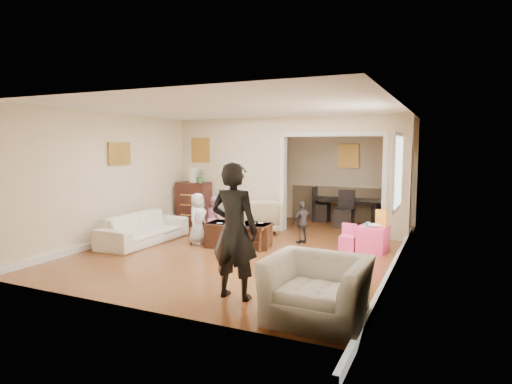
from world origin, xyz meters
The scene contains 27 objects.
floor centered at (0.00, 0.00, 0.00)m, with size 7.00×7.00×0.00m, color brown.
partition_left centered at (-1.38, 1.80, 1.30)m, with size 2.75×0.18×2.60m, color beige.
partition_right centered at (2.48, 1.80, 1.30)m, with size 0.55×0.18×2.60m, color beige.
partition_header centered at (1.10, 1.80, 2.42)m, with size 2.22×0.18×0.35m, color beige.
window_pane centered at (2.73, -0.40, 1.55)m, with size 0.03×0.95×1.10m, color white.
framed_art_partition centered at (-2.20, 1.70, 1.85)m, with size 0.45×0.03×0.55m, color brown.
framed_art_sofa_wall centered at (-2.71, -0.60, 1.80)m, with size 0.03×0.55×0.40m, color brown.
framed_art_alcove centered at (1.10, 3.44, 1.70)m, with size 0.45×0.03×0.55m, color brown.
sofa centered at (-2.11, -0.63, 0.29)m, with size 2.02×0.79×0.59m, color white.
armchair_back centered at (-0.37, 1.36, 0.38)m, with size 0.82×0.84×0.77m, color tan.
armchair_front centered at (2.18, -2.92, 0.36)m, with size 1.10×0.96×0.72m, color white.
dresser centered at (-2.22, 1.39, 0.54)m, with size 0.78×0.44×1.07m, color #371410.
table_lamp centered at (-2.22, 1.39, 1.25)m, with size 0.22×0.22×0.36m, color beige.
potted_plant centered at (-2.02, 1.39, 1.23)m, with size 0.29×0.25×0.32m, color #3F7D37.
coffee_table centered at (-0.23, -0.10, 0.23)m, with size 1.23×0.61×0.46m, color #341A10.
coffee_cup centered at (-0.13, -0.15, 0.50)m, with size 0.09×0.09×0.09m, color silver.
play_table centered at (2.23, 0.54, 0.24)m, with size 0.50×0.50×0.48m, color #FF4389.
cereal_box centered at (2.35, 0.64, 0.63)m, with size 0.20×0.07×0.30m, color yellow.
cyan_cup centered at (2.13, 0.49, 0.52)m, with size 0.08×0.08×0.08m, color #24B8AC.
toy_block centered at (2.11, 0.66, 0.51)m, with size 0.08×0.06×0.05m, color red.
play_bowl centered at (2.28, 0.42, 0.51)m, with size 0.23×0.23×0.06m, color silver.
dining_table centered at (1.21, 3.29, 0.32)m, with size 1.82×1.02×0.64m, color black.
adult_person centered at (1.01, -2.67, 0.88)m, with size 0.64×0.42×1.77m, color black.
child_kneel_a centered at (-1.08, -0.25, 0.51)m, with size 0.50×0.33×1.02m, color silver.
child_kneel_b centered at (-0.93, 0.20, 0.46)m, with size 0.45×0.35×0.92m, color pink.
child_toddler centered at (0.82, 0.65, 0.42)m, with size 0.50×0.21×0.85m, color black.
craft_papers centered at (-0.25, -0.09, 0.46)m, with size 0.83×0.48×0.00m.
Camera 1 is at (3.50, -7.44, 1.96)m, focal length 30.08 mm.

